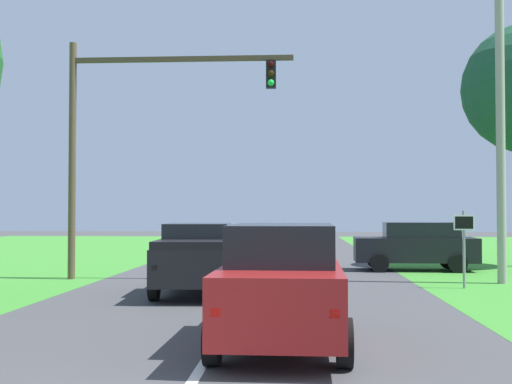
% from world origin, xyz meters
% --- Properties ---
extents(ground_plane, '(120.00, 120.00, 0.00)m').
position_xyz_m(ground_plane, '(0.00, 9.10, 0.00)').
color(ground_plane, '#424244').
extents(red_suv_near, '(2.20, 4.88, 2.02)m').
position_xyz_m(red_suv_near, '(1.13, 5.31, 1.05)').
color(red_suv_near, maroon).
rests_on(red_suv_near, ground_plane).
extents(pickup_truck_lead, '(2.35, 5.61, 1.92)m').
position_xyz_m(pickup_truck_lead, '(-1.33, 12.34, 0.99)').
color(pickup_truck_lead, black).
rests_on(pickup_truck_lead, ground_plane).
extents(traffic_light, '(7.49, 0.40, 7.89)m').
position_xyz_m(traffic_light, '(-4.19, 15.85, 5.20)').
color(traffic_light, brown).
rests_on(traffic_light, ground_plane).
extents(keep_moving_sign, '(0.60, 0.09, 2.27)m').
position_xyz_m(keep_moving_sign, '(6.24, 13.90, 1.46)').
color(keep_moving_sign, gray).
rests_on(keep_moving_sign, ground_plane).
extents(crossing_suv_far, '(4.61, 2.19, 1.83)m').
position_xyz_m(crossing_suv_far, '(5.90, 19.81, 0.96)').
color(crossing_suv_far, black).
rests_on(crossing_suv_far, ground_plane).
extents(utility_pole_right, '(0.28, 0.28, 10.25)m').
position_xyz_m(utility_pole_right, '(7.75, 15.33, 5.12)').
color(utility_pole_right, '#9E998E').
rests_on(utility_pole_right, ground_plane).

